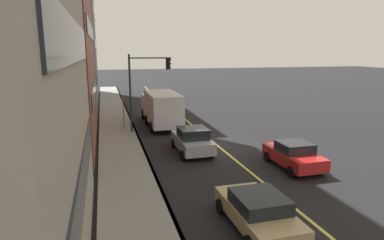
# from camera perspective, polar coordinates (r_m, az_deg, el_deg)

# --- Properties ---
(ground) EXTENTS (200.00, 200.00, 0.00)m
(ground) POSITION_cam_1_polar(r_m,az_deg,el_deg) (22.96, 4.38, -4.40)
(ground) COLOR black
(sidewalk_slab) EXTENTS (80.00, 2.93, 0.15)m
(sidewalk_slab) POSITION_cam_1_polar(r_m,az_deg,el_deg) (21.71, -12.09, -5.40)
(sidewalk_slab) COLOR gray
(sidewalk_slab) RESTS_ON ground
(curb_edge) EXTENTS (80.00, 0.16, 0.15)m
(curb_edge) POSITION_cam_1_polar(r_m,az_deg,el_deg) (21.82, -8.45, -5.17)
(curb_edge) COLOR slate
(curb_edge) RESTS_ON ground
(lane_stripe_center) EXTENTS (80.00, 0.16, 0.01)m
(lane_stripe_center) POSITION_cam_1_polar(r_m,az_deg,el_deg) (22.96, 4.38, -4.39)
(lane_stripe_center) COLOR #D8CC4C
(lane_stripe_center) RESTS_ON ground
(car_silver) EXTENTS (4.26, 2.09, 1.66)m
(car_silver) POSITION_cam_1_polar(r_m,az_deg,el_deg) (21.10, 0.04, -3.53)
(car_silver) COLOR #A8AAB2
(car_silver) RESTS_ON ground
(car_tan) EXTENTS (4.19, 2.08, 1.36)m
(car_tan) POSITION_cam_1_polar(r_m,az_deg,el_deg) (12.70, 11.42, -15.18)
(car_tan) COLOR tan
(car_tan) RESTS_ON ground
(car_red) EXTENTS (3.90, 2.04, 1.49)m
(car_red) POSITION_cam_1_polar(r_m,az_deg,el_deg) (19.25, 17.32, -5.84)
(car_red) COLOR red
(car_red) RESTS_ON ground
(truck_white) EXTENTS (8.22, 2.63, 3.01)m
(truck_white) POSITION_cam_1_polar(r_m,az_deg,el_deg) (28.81, -5.45, 2.24)
(truck_white) COLOR silver
(truck_white) RESTS_ON ground
(traffic_light_mast) EXTENTS (0.28, 3.36, 6.22)m
(traffic_light_mast) POSITION_cam_1_polar(r_m,az_deg,el_deg) (26.01, -8.18, 6.88)
(traffic_light_mast) COLOR #1E3823
(traffic_light_mast) RESTS_ON ground
(street_sign_post) EXTENTS (0.60, 0.08, 2.84)m
(street_sign_post) POSITION_cam_1_polar(r_m,az_deg,el_deg) (27.68, -11.88, 1.75)
(street_sign_post) COLOR slate
(street_sign_post) RESTS_ON ground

